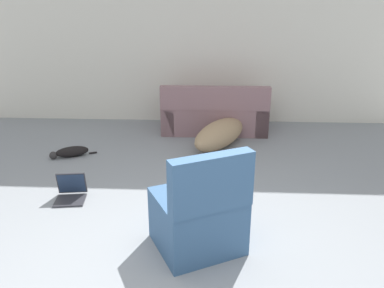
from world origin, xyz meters
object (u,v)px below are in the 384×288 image
(cat, at_px, (70,152))
(laptop_open, at_px, (71,190))
(side_chair, at_px, (199,215))
(dog, at_px, (222,133))
(couch, at_px, (214,114))
(book_black, at_px, (211,191))

(cat, relative_size, laptop_open, 1.69)
(laptop_open, relative_size, side_chair, 0.38)
(dog, bearing_deg, side_chair, -157.25)
(couch, height_order, dog, couch)
(dog, relative_size, laptop_open, 4.67)
(laptop_open, height_order, side_chair, side_chair)
(dog, distance_m, laptop_open, 2.33)
(cat, height_order, side_chair, side_chair)
(couch, height_order, book_black, couch)
(dog, height_order, laptop_open, dog)
(couch, relative_size, book_black, 6.50)
(cat, distance_m, side_chair, 2.62)
(couch, relative_size, side_chair, 1.82)
(dog, bearing_deg, laptop_open, 164.81)
(couch, xyz_separation_m, laptop_open, (-1.50, -2.36, -0.18))
(dog, bearing_deg, book_black, -157.29)
(laptop_open, xyz_separation_m, side_chair, (1.36, -0.80, 0.22))
(dog, bearing_deg, cat, 134.13)
(couch, distance_m, dog, 0.68)
(dog, xyz_separation_m, laptop_open, (-1.61, -1.69, -0.10))
(laptop_open, bearing_deg, cat, 102.18)
(laptop_open, distance_m, side_chair, 1.59)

